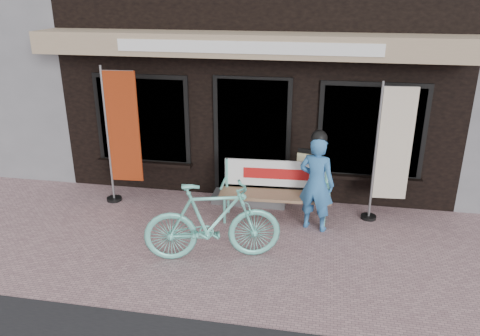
% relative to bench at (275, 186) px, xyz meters
% --- Properties ---
extents(ground, '(70.00, 70.00, 0.00)m').
position_rel_bench_xyz_m(ground, '(-0.51, -1.23, -0.57)').
color(ground, '#A57E81').
rests_on(ground, ground).
extents(storefront, '(7.00, 6.77, 6.00)m').
position_rel_bench_xyz_m(storefront, '(-0.51, 3.73, 2.42)').
color(storefront, black).
rests_on(storefront, ground).
extents(bench, '(1.80, 0.55, 0.97)m').
position_rel_bench_xyz_m(bench, '(0.00, 0.00, 0.00)').
color(bench, '#6BD1BF').
rests_on(bench, ground).
extents(person, '(0.64, 0.51, 1.62)m').
position_rel_bench_xyz_m(person, '(0.66, -0.24, 0.23)').
color(person, '#3370B0').
rests_on(person, ground).
extents(bicycle, '(1.97, 1.03, 1.14)m').
position_rel_bench_xyz_m(bicycle, '(-0.71, -1.39, 0.00)').
color(bicycle, '#6BD1BF').
rests_on(bicycle, ground).
extents(nobori_red, '(0.71, 0.28, 2.41)m').
position_rel_bench_xyz_m(nobori_red, '(-2.67, 0.16, 0.68)').
color(nobori_red, gray).
rests_on(nobori_red, ground).
extents(nobori_cream, '(0.67, 0.27, 2.28)m').
position_rel_bench_xyz_m(nobori_cream, '(1.77, 0.27, 0.61)').
color(nobori_cream, gray).
rests_on(nobori_cream, ground).
extents(menu_stand, '(0.50, 0.22, 0.98)m').
position_rel_bench_xyz_m(menu_stand, '(0.50, 0.76, -0.06)').
color(menu_stand, black).
rests_on(menu_stand, ground).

